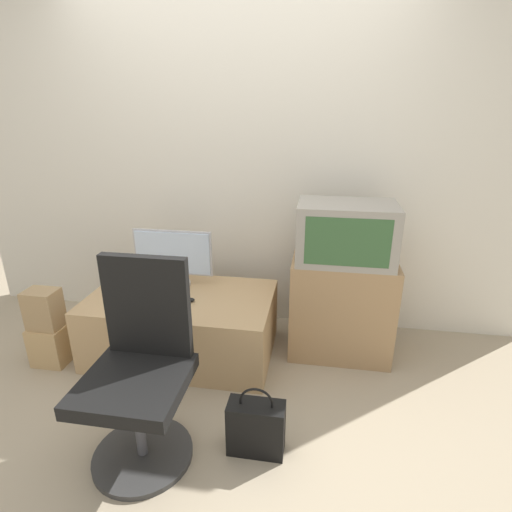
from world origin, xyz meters
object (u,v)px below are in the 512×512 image
handbag (256,427)px  cardboard_box_lower (51,344)px  keyboard (163,297)px  mouse (191,300)px  main_monitor (173,258)px  crt_tv (346,233)px  office_chair (140,375)px

handbag → cardboard_box_lower: bearing=160.8°
keyboard → mouse: (0.20, -0.02, 0.01)m
main_monitor → handbag: bearing=-51.7°
main_monitor → mouse: size_ratio=10.51×
keyboard → mouse: bearing=-6.4°
crt_tv → cardboard_box_lower: (-1.94, -0.45, -0.76)m
main_monitor → keyboard: 0.30m
cardboard_box_lower → handbag: 1.60m
main_monitor → handbag: size_ratio=1.47×
keyboard → handbag: bearing=-44.0°
keyboard → handbag: 1.10m
mouse → main_monitor: bearing=129.1°
crt_tv → handbag: bearing=-113.8°
mouse → keyboard: bearing=173.6°
mouse → crt_tv: size_ratio=0.09×
crt_tv → main_monitor: bearing=-179.1°
mouse → crt_tv: bearing=14.9°
keyboard → crt_tv: 1.29m
keyboard → crt_tv: crt_tv is taller
main_monitor → cardboard_box_lower: size_ratio=2.07×
main_monitor → handbag: main_monitor is taller
office_chair → handbag: size_ratio=2.60×
office_chair → handbag: office_chair is taller
handbag → office_chair: bearing=-173.0°
keyboard → handbag: (0.76, -0.73, -0.31)m
handbag → keyboard: bearing=136.0°
keyboard → mouse: 0.21m
office_chair → handbag: bearing=7.0°
cardboard_box_lower → handbag: bearing=-19.2°
keyboard → main_monitor: bearing=88.1°
crt_tv → cardboard_box_lower: 2.13m
main_monitor → keyboard: bearing=-91.9°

